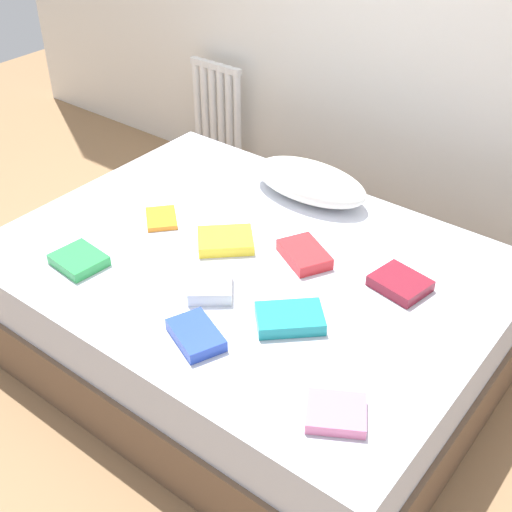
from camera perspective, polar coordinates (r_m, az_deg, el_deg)
ground_plane at (r=3.05m, az=-0.58°, el=-7.81°), size 8.00×8.00×0.00m
bed at (r=2.88m, az=-0.61°, el=-4.23°), size 2.00×1.50×0.50m
radiator at (r=4.25m, az=-3.29°, el=12.24°), size 0.37×0.04×0.57m
pillow at (r=3.11m, az=4.54°, el=6.24°), size 0.57×0.29×0.15m
textbook_pink at (r=2.11m, az=6.74°, el=-12.95°), size 0.23×0.22×0.04m
textbook_green at (r=2.77m, az=-14.63°, el=-0.33°), size 0.21×0.18×0.04m
textbook_teal at (r=2.40m, az=2.85°, el=-5.26°), size 0.28×0.28×0.05m
textbook_white at (r=2.54m, az=-3.85°, el=-2.57°), size 0.23×0.23×0.05m
textbook_orange at (r=2.98m, az=-7.95°, el=3.15°), size 0.22×0.21×0.02m
textbook_red at (r=2.71m, az=4.08°, el=0.14°), size 0.26×0.23×0.05m
textbook_blue at (r=2.34m, az=-5.07°, el=-6.63°), size 0.25×0.21×0.04m
textbook_maroon at (r=2.61m, az=12.00°, el=-2.25°), size 0.22×0.20×0.04m
textbook_yellow at (r=2.79m, az=-2.58°, el=1.30°), size 0.28×0.28×0.04m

